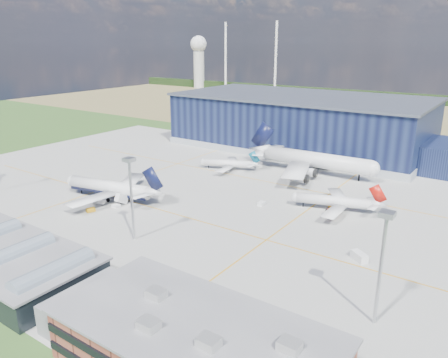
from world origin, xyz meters
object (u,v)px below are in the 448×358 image
Objects in this scene: hangar at (306,125)px; light_mast_center at (131,186)px; airliner_navy at (109,181)px; airliner_red at (334,196)px; airliner_widebody at (317,152)px; car_b at (15,236)px; ops_building at (195,348)px; gse_tug_b at (91,210)px; airstair at (122,201)px; light_mast_east at (383,250)px; airliner_regional at (227,160)px; car_a at (165,301)px; gse_van_b at (359,256)px; gse_tug_c at (334,206)px; gse_cart_a at (261,204)px.

hangar reaches higher than light_mast_center.
airliner_navy is 1.34× the size of airliner_red.
car_b is at bearing -114.50° from airliner_widebody.
ops_building is 79.80m from gse_tug_b.
airliner_red is 39.77m from airliner_widebody.
airstair is (-15.02, -108.80, -10.18)m from hangar.
light_mast_center is 1.00× the size of light_mast_east.
ops_building is 14.19× the size of car_b.
car_a is at bearing 95.26° from airliner_regional.
light_mast_east is (19.99, 30.00, 10.64)m from ops_building.
gse_tug_b is 82.09m from gse_van_b.
airliner_widebody reaches higher than ops_building.
airliner_widebody is 104.02m from car_a.
airliner_navy is at bearing -129.23° from gse_tug_c.
ops_building is 9.95× the size of gse_van_b.
airliner_regional is at bearing -174.74° from gse_tug_c.
gse_tug_b is at bearing 98.83° from airliner_navy.
airliner_regional is 98.77m from car_a.
airliner_widebody is 73.38m from gse_van_b.
airliner_regional is 8.03× the size of car_b.
hangar is 56.17m from airliner_regional.
airliner_widebody reaches higher than airliner_regional.
airliner_navy is 15.06× the size of gse_tug_b.
airliner_regional reaches higher than airstair.
car_a is at bearing -74.10° from gse_tug_c.
ops_building is at bearing -132.81° from car_a.
light_mast_center is at bearing -86.70° from hangar.
airliner_red is 68.60m from airstair.
light_mast_east reaches higher than airliner_regional.
gse_van_b is (17.89, -28.20, -3.82)m from airliner_red.
light_mast_center is 7.48× the size of car_a.
light_mast_center is 36.14m from car_b.
hangar is at bearing 102.77° from gse_tug_b.
light_mast_center is 5.14× the size of airstair.
airstair is 1.38× the size of car_b.
ops_building is at bearing -70.25° from gse_cart_a.
hangar is 119.44m from gse_van_b.
hangar reaches higher than car_b.
hangar is 144.23m from light_mast_east.
ops_building is 16.00× the size of gse_tug_c.
airliner_regional is at bearing -157.17° from airliner_widebody.
airstair reaches higher than gse_van_b.
airliner_regional reaches higher than car_b.
airliner_widebody is 89.58m from gse_tug_b.
ops_building is 21.54m from car_a.
light_mast_east is at bearing -119.21° from gse_van_b.
car_a is (57.73, -36.00, -6.01)m from airliner_navy.
airliner_red is at bearing 95.95° from ops_building.
ops_building reaches higher than car_a.
car_b is at bearing -169.00° from light_mast_east.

